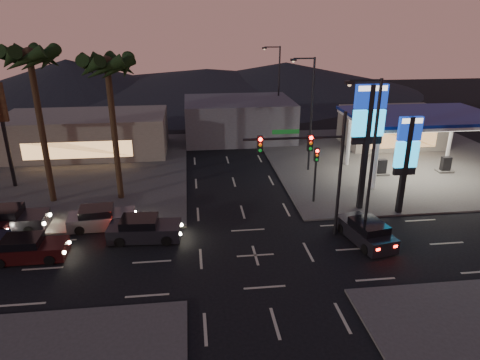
{
  "coord_description": "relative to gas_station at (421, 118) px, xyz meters",
  "views": [
    {
      "loc": [
        -3.48,
        -21.62,
        13.16
      ],
      "look_at": [
        -0.35,
        4.65,
        3.0
      ],
      "focal_mm": 32.0,
      "sensor_mm": 36.0,
      "label": 1
    }
  ],
  "objects": [
    {
      "name": "corner_lot_ne",
      "position": [
        0.0,
        4.0,
        -5.02
      ],
      "size": [
        24.0,
        24.0,
        0.12
      ],
      "primitive_type": "cube",
      "color": "#47443F",
      "rests_on": "ground"
    },
    {
      "name": "gas_station",
      "position": [
        0.0,
        0.0,
        0.0
      ],
      "size": [
        12.2,
        8.2,
        5.47
      ],
      "color": "silver",
      "rests_on": "ground"
    },
    {
      "name": "suv_station",
      "position": [
        -8.94,
        -11.16,
        -4.41
      ],
      "size": [
        2.63,
        4.61,
        1.45
      ],
      "color": "black",
      "rests_on": "ground"
    },
    {
      "name": "hill_left",
      "position": [
        -41.0,
        48.0,
        -2.08
      ],
      "size": [
        40.0,
        40.0,
        6.0
      ],
      "primitive_type": "cone",
      "color": "black",
      "rests_on": "ground"
    },
    {
      "name": "car_lane_a_front",
      "position": [
        -22.65,
        -9.22,
        -4.39
      ],
      "size": [
        4.68,
        2.19,
        1.49
      ],
      "color": "black",
      "rests_on": "ground"
    },
    {
      "name": "car_lane_b_mid",
      "position": [
        -31.61,
        -6.99,
        -4.33
      ],
      "size": [
        4.98,
        2.14,
        1.61
      ],
      "color": "black",
      "rests_on": "ground"
    },
    {
      "name": "palm_b",
      "position": [
        -30.0,
        -2.5,
        4.89
      ],
      "size": [
        4.41,
        4.41,
        11.46
      ],
      "color": "black",
      "rests_on": "ground"
    },
    {
      "name": "pedestal_signal",
      "position": [
        -10.5,
        -5.02,
        -2.16
      ],
      "size": [
        0.32,
        0.39,
        4.3
      ],
      "color": "black",
      "rests_on": "ground"
    },
    {
      "name": "streetlight_near",
      "position": [
        -9.21,
        -11.0,
        0.64
      ],
      "size": [
        2.14,
        0.25,
        10.0
      ],
      "color": "black",
      "rests_on": "ground"
    },
    {
      "name": "ground",
      "position": [
        -16.0,
        -12.0,
        -5.08
      ],
      "size": [
        140.0,
        140.0,
        0.0
      ],
      "primitive_type": "plane",
      "color": "black",
      "rests_on": "ground"
    },
    {
      "name": "palm_a",
      "position": [
        -25.0,
        -2.5,
        4.35
      ],
      "size": [
        4.41,
        4.41,
        10.86
      ],
      "color": "black",
      "rests_on": "ground"
    },
    {
      "name": "convenience_store",
      "position": [
        2.0,
        9.0,
        -3.08
      ],
      "size": [
        10.0,
        6.0,
        4.0
      ],
      "primitive_type": "cube",
      "color": "#726B5B",
      "rests_on": "ground"
    },
    {
      "name": "building_far_mid",
      "position": [
        -14.0,
        14.0,
        -2.88
      ],
      "size": [
        12.0,
        9.0,
        4.4
      ],
      "primitive_type": "cube",
      "color": "#4C4C51",
      "rests_on": "ground"
    },
    {
      "name": "streetlight_mid",
      "position": [
        -9.21,
        2.0,
        0.64
      ],
      "size": [
        2.14,
        0.25,
        10.0
      ],
      "color": "black",
      "rests_on": "ground"
    },
    {
      "name": "streetlight_far",
      "position": [
        -9.21,
        16.0,
        0.64
      ],
      "size": [
        2.14,
        0.25,
        10.0
      ],
      "color": "black",
      "rests_on": "ground"
    },
    {
      "name": "corner_lot_nw",
      "position": [
        -32.0,
        4.0,
        -5.02
      ],
      "size": [
        24.0,
        24.0,
        0.12
      ],
      "primitive_type": "cube",
      "color": "#47443F",
      "rests_on": "ground"
    },
    {
      "name": "building_far_west",
      "position": [
        -30.0,
        10.0,
        -3.08
      ],
      "size": [
        16.0,
        8.0,
        4.0
      ],
      "primitive_type": "cube",
      "color": "#726B5B",
      "rests_on": "ground"
    },
    {
      "name": "hill_right",
      "position": [
        -1.0,
        48.0,
        -2.58
      ],
      "size": [
        50.0,
        50.0,
        5.0
      ],
      "primitive_type": "cone",
      "color": "black",
      "rests_on": "ground"
    },
    {
      "name": "pylon_sign_short",
      "position": [
        -5.0,
        -7.5,
        -0.42
      ],
      "size": [
        1.6,
        0.35,
        7.0
      ],
      "color": "black",
      "rests_on": "ground"
    },
    {
      "name": "car_lane_b_front",
      "position": [
        -25.62,
        -7.19,
        -4.42
      ],
      "size": [
        4.51,
        2.19,
        1.43
      ],
      "color": "slate",
      "rests_on": "ground"
    },
    {
      "name": "hill_center",
      "position": [
        -16.0,
        48.0,
        -3.08
      ],
      "size": [
        60.0,
        60.0,
        4.0
      ],
      "primitive_type": "cone",
      "color": "black",
      "rests_on": "ground"
    },
    {
      "name": "car_lane_a_mid",
      "position": [
        -29.09,
        -10.81,
        -4.43
      ],
      "size": [
        4.34,
        1.87,
        1.4
      ],
      "color": "black",
      "rests_on": "ground"
    },
    {
      "name": "traffic_signal_mast",
      "position": [
        -12.24,
        -10.01,
        0.15
      ],
      "size": [
        6.1,
        0.39,
        8.0
      ],
      "color": "black",
      "rests_on": "ground"
    },
    {
      "name": "pylon_sign_tall",
      "position": [
        -7.5,
        -6.5,
        1.31
      ],
      "size": [
        2.2,
        0.35,
        9.0
      ],
      "color": "black",
      "rests_on": "ground"
    }
  ]
}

